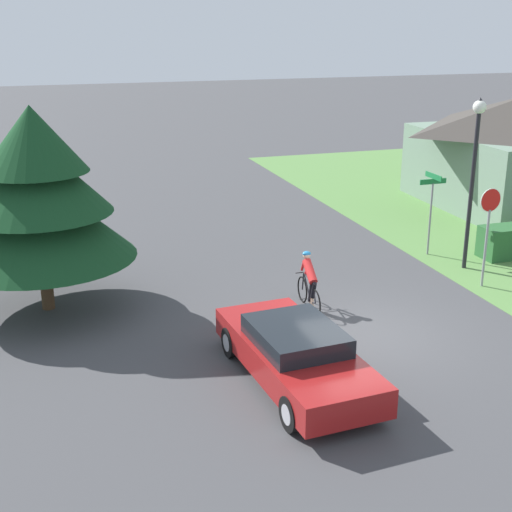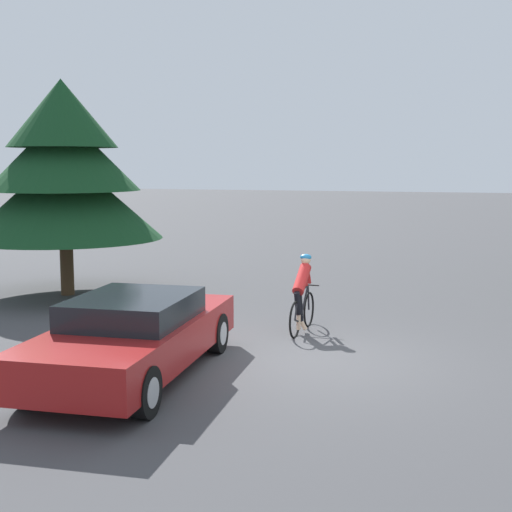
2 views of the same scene
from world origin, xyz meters
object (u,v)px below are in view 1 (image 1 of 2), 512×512
(sedan_left_lane, at_px, (296,354))
(cyclist, at_px, (309,282))
(conifer_tall_near, at_px, (38,195))
(street_name_sign, at_px, (432,199))
(stop_sign, at_px, (489,219))
(street_lamp, at_px, (475,153))

(sedan_left_lane, relative_size, cyclist, 2.88)
(sedan_left_lane, xyz_separation_m, conifer_tall_near, (-4.63, 5.60, 2.36))
(street_name_sign, bearing_deg, conifer_tall_near, -175.72)
(sedan_left_lane, bearing_deg, street_name_sign, -50.87)
(sedan_left_lane, bearing_deg, conifer_tall_near, 35.66)
(stop_sign, distance_m, street_lamp, 2.15)
(stop_sign, distance_m, street_name_sign, 2.93)
(stop_sign, relative_size, conifer_tall_near, 0.54)
(conifer_tall_near, bearing_deg, street_name_sign, 4.28)
(street_lamp, distance_m, street_name_sign, 2.24)
(sedan_left_lane, distance_m, street_lamp, 9.29)
(cyclist, relative_size, stop_sign, 0.60)
(cyclist, xyz_separation_m, stop_sign, (5.17, -0.01, 1.22))
(stop_sign, height_order, conifer_tall_near, conifer_tall_near)
(stop_sign, bearing_deg, cyclist, -3.53)
(cyclist, relative_size, street_name_sign, 0.65)
(conifer_tall_near, bearing_deg, street_lamp, -2.86)
(stop_sign, relative_size, street_lamp, 0.56)
(street_lamp, bearing_deg, cyclist, -165.32)
(sedan_left_lane, relative_size, street_lamp, 0.96)
(street_lamp, bearing_deg, street_name_sign, 104.11)
(cyclist, height_order, conifer_tall_near, conifer_tall_near)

